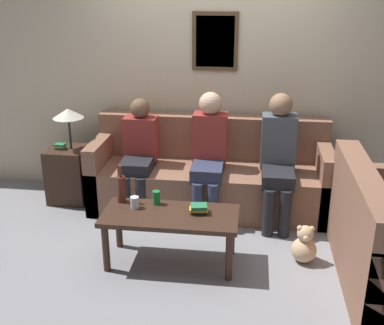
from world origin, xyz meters
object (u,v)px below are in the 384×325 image
at_px(coffee_table, 170,221).
at_px(drinking_glass, 135,202).
at_px(couch_main, 210,177).
at_px(wine_bottle, 121,188).
at_px(person_middle, 209,150).
at_px(person_right, 278,154).
at_px(teddy_bear, 304,246).
at_px(person_left, 139,151).

relative_size(coffee_table, drinking_glass, 11.29).
height_order(couch_main, wine_bottle, couch_main).
relative_size(person_middle, person_right, 0.99).
bearing_deg(person_right, person_middle, 176.26).
xyz_separation_m(couch_main, teddy_bear, (0.92, -0.99, -0.18)).
relative_size(couch_main, wine_bottle, 7.30).
height_order(person_right, teddy_bear, person_right).
xyz_separation_m(wine_bottle, person_middle, (0.69, 0.81, 0.11)).
bearing_deg(person_left, couch_main, 11.47).
relative_size(person_left, person_right, 0.91).
bearing_deg(drinking_glass, teddy_bear, 3.33).
xyz_separation_m(coffee_table, teddy_bear, (1.14, 0.16, -0.25)).
relative_size(couch_main, person_right, 1.93).
distance_m(couch_main, person_middle, 0.40).
bearing_deg(person_left, drinking_glass, -79.29).
height_order(person_middle, teddy_bear, person_middle).
distance_m(person_left, person_right, 1.42).
bearing_deg(drinking_glass, person_right, 34.99).
bearing_deg(couch_main, person_right, -17.18).
bearing_deg(couch_main, teddy_bear, -47.35).
bearing_deg(coffee_table, teddy_bear, 7.85).
relative_size(drinking_glass, teddy_bear, 0.29).
xyz_separation_m(drinking_glass, person_right, (1.24, 0.87, 0.19)).
height_order(coffee_table, person_middle, person_middle).
bearing_deg(drinking_glass, wine_bottle, 143.67).
bearing_deg(teddy_bear, person_middle, 137.89).
height_order(drinking_glass, person_middle, person_middle).
bearing_deg(drinking_glass, coffee_table, -12.79).
bearing_deg(coffee_table, person_middle, 76.83).
distance_m(coffee_table, teddy_bear, 1.18).
bearing_deg(person_right, teddy_bear, -73.83).
bearing_deg(person_middle, couch_main, 90.60).
bearing_deg(coffee_table, wine_bottle, 159.01).
relative_size(drinking_glass, person_right, 0.08).
xyz_separation_m(couch_main, coffee_table, (-0.23, -1.15, 0.07)).
xyz_separation_m(coffee_table, person_left, (-0.50, 1.00, 0.25)).
xyz_separation_m(couch_main, person_right, (0.69, -0.21, 0.37)).
height_order(wine_bottle, teddy_bear, wine_bottle).
height_order(wine_bottle, drinking_glass, wine_bottle).
relative_size(coffee_table, person_right, 0.89).
distance_m(couch_main, drinking_glass, 1.22).
relative_size(couch_main, drinking_glass, 24.37).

